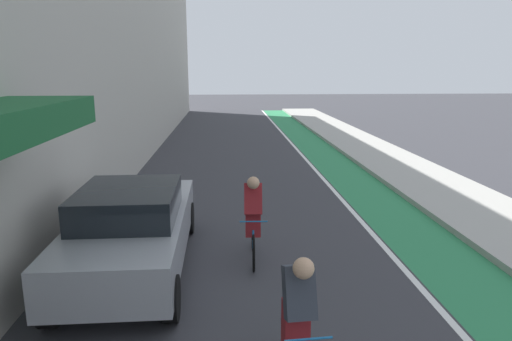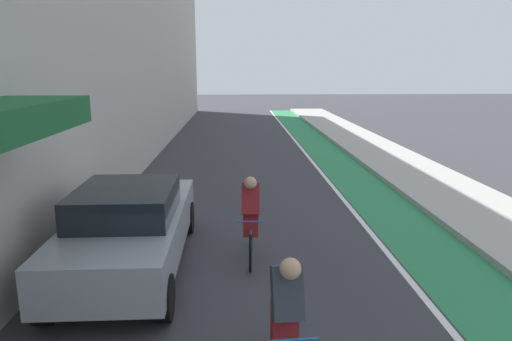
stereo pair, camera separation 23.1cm
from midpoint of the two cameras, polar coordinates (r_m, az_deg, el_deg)
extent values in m
plane|color=#38383D|center=(14.71, -0.07, -0.81)|extent=(95.68, 95.68, 0.00)
cube|color=#2D8451|center=(17.08, 9.35, 0.93)|extent=(1.60, 43.49, 0.00)
cube|color=white|center=(16.90, 6.38, 0.89)|extent=(0.12, 43.49, 0.00)
cube|color=#A8A59E|center=(17.67, 16.08, 1.22)|extent=(2.64, 43.49, 0.14)
cube|color=#9EA0A8|center=(8.20, -16.00, -7.49)|extent=(1.82, 4.60, 0.70)
cube|color=black|center=(7.81, -16.58, -4.10)|extent=(1.59, 1.94, 0.55)
cylinder|color=black|center=(10.10, -18.48, -5.92)|extent=(0.23, 0.66, 0.66)
cylinder|color=black|center=(9.83, -9.22, -5.92)|extent=(0.23, 0.66, 0.66)
cylinder|color=black|center=(7.03, -25.41, -14.89)|extent=(0.23, 0.66, 0.66)
cylinder|color=black|center=(6.64, -11.71, -15.56)|extent=(0.23, 0.66, 0.66)
torus|color=black|center=(5.79, 2.77, -19.82)|extent=(0.08, 0.66, 0.66)
cylinder|color=#1966A5|center=(5.35, 3.51, -19.05)|extent=(0.04, 0.12, 0.55)
cylinder|color=#1966A5|center=(4.70, 5.15, -20.43)|extent=(0.48, 0.06, 0.02)
cube|color=maroon|center=(5.25, 3.70, -18.84)|extent=(0.30, 0.26, 0.56)
cube|color=#333842|center=(4.91, 4.09, -15.04)|extent=(0.35, 0.42, 0.60)
sphere|color=tan|center=(4.62, 4.56, -12.20)|extent=(0.22, 0.22, 0.22)
cube|color=#4C7247|center=(5.01, 3.79, -14.19)|extent=(0.28, 0.29, 0.39)
torus|color=black|center=(7.94, -1.14, -10.39)|extent=(0.07, 0.65, 0.65)
torus|color=black|center=(8.92, -1.17, -7.74)|extent=(0.07, 0.65, 0.65)
cylinder|color=#1966A5|center=(8.35, -1.16, -7.59)|extent=(0.08, 0.96, 0.33)
cylinder|color=#1966A5|center=(8.50, -1.17, -6.65)|extent=(0.04, 0.12, 0.55)
cylinder|color=#1966A5|center=(7.82, -1.16, -6.46)|extent=(0.48, 0.04, 0.02)
cube|color=maroon|center=(8.40, -1.17, -6.38)|extent=(0.29, 0.25, 0.56)
cube|color=maroon|center=(8.14, -1.18, -3.61)|extent=(0.34, 0.41, 0.60)
sphere|color=tan|center=(7.90, -1.19, -1.57)|extent=(0.22, 0.22, 0.22)
camera|label=1|loc=(0.12, -90.67, -0.15)|focal=31.73mm
camera|label=2|loc=(0.12, 89.33, 0.15)|focal=31.73mm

